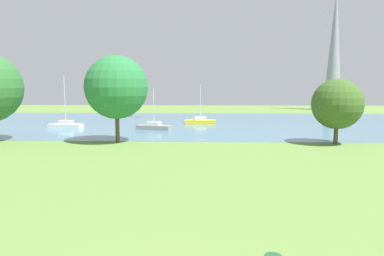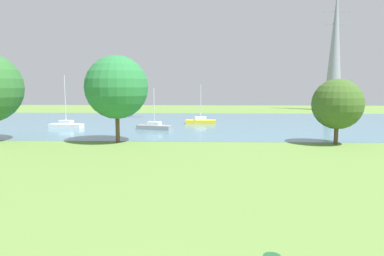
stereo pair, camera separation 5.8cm
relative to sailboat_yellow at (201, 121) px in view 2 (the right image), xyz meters
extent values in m
plane|color=olive|center=(-0.37, -26.42, -0.45)|extent=(160.00, 160.00, 0.00)
cube|color=slate|center=(-0.37, 1.58, -0.44)|extent=(140.00, 40.00, 0.02)
cube|color=yellow|center=(0.00, 0.00, -0.13)|extent=(4.83, 1.58, 0.60)
cube|color=white|center=(0.00, 0.00, 0.42)|extent=(1.82, 1.13, 0.50)
cylinder|color=silver|center=(0.00, 0.00, 2.98)|extent=(0.10, 0.10, 5.63)
cube|color=gray|center=(-6.30, -7.93, -0.13)|extent=(5.02, 2.66, 0.60)
cube|color=white|center=(-6.30, -7.93, 0.42)|extent=(2.02, 1.52, 0.50)
cylinder|color=silver|center=(-6.30, -7.93, 2.75)|extent=(0.10, 0.10, 5.17)
cube|color=white|center=(-19.18, -6.67, -0.13)|extent=(4.97, 2.20, 0.60)
cube|color=white|center=(-19.18, -6.67, 0.42)|extent=(1.94, 1.36, 0.50)
cylinder|color=silver|center=(-19.18, -6.67, 3.61)|extent=(0.10, 0.10, 6.88)
cylinder|color=brown|center=(-8.60, -19.11, 1.32)|extent=(0.44, 0.44, 3.55)
sphere|color=#29763C|center=(-8.60, -19.11, 5.44)|extent=(6.70, 6.70, 6.70)
cylinder|color=brown|center=(14.38, -19.44, 0.73)|extent=(0.44, 0.44, 2.37)
sphere|color=#3B5D24|center=(14.38, -19.44, 3.73)|extent=(5.18, 5.18, 5.18)
cone|color=gray|center=(32.35, 33.65, 14.52)|extent=(4.40, 4.40, 29.94)
cube|color=gray|center=(32.35, 33.65, 23.50)|extent=(6.40, 0.30, 0.30)
cube|color=gray|center=(32.35, 33.65, 20.50)|extent=(5.20, 0.30, 0.30)
camera|label=1|loc=(0.84, -56.64, 5.62)|focal=33.35mm
camera|label=2|loc=(0.90, -56.64, 5.62)|focal=33.35mm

